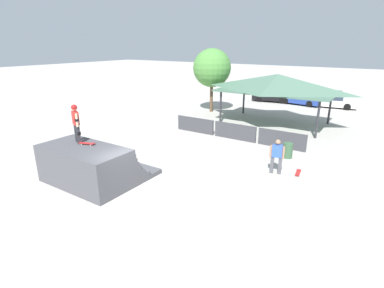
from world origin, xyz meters
The scene contains 13 objects.
ground_plane centered at (0.00, 0.00, 0.00)m, with size 160.00×160.00×0.00m, color #ADA8A0.
quarter_pipe_ramp centered at (-2.66, -0.30, 0.78)m, with size 4.24×3.84×1.75m.
skater_on_deck centered at (-3.47, -0.22, 2.76)m, with size 0.74×0.47×1.76m.
skateboard_on_deck centered at (-2.83, -0.23, 1.81)m, with size 0.80×0.43×0.09m.
bystander_walking centered at (4.16, 5.26, 0.97)m, with size 0.70×0.33×1.75m.
skateboard_on_ground centered at (5.11, 5.84, 0.06)m, with size 0.30×0.82×0.09m.
barrier_fence centered at (0.06, 9.19, 0.53)m, with size 9.22×0.12×1.05m.
pavilion_shelter centered at (0.87, 14.65, 3.21)m, with size 8.57×5.24×3.89m.
tree_beside_pavilion centered at (-5.55, 15.79, 3.99)m, with size 3.41×3.41×5.71m.
trash_bin centered at (4.01, 7.73, 0.42)m, with size 0.52×0.52×0.85m, color #385B3D.
parked_car_black centered at (-2.54, 23.89, 0.60)m, with size 4.26×2.29×1.27m.
parked_car_blue centered at (0.52, 23.94, 0.60)m, with size 4.37×2.31×1.27m.
parked_car_white centered at (3.59, 24.10, 0.60)m, with size 4.62×2.24×1.27m.
Camera 1 is at (8.17, -8.33, 6.10)m, focal length 28.00 mm.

